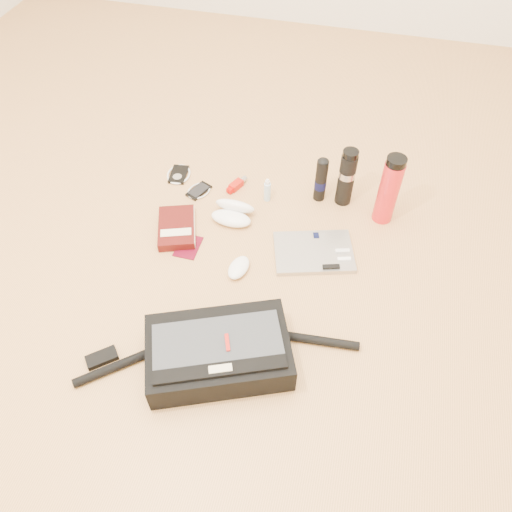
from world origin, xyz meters
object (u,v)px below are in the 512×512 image
(thermos_black, at_px, (347,177))
(thermos_red, at_px, (389,190))
(messenger_bag, at_px, (218,352))
(laptop, at_px, (314,252))
(book, at_px, (177,228))

(thermos_black, height_order, thermos_red, thermos_red)
(thermos_black, xyz_separation_m, thermos_red, (0.16, -0.06, 0.02))
(messenger_bag, distance_m, laptop, 0.55)
(laptop, bearing_deg, messenger_bag, -129.26)
(thermos_black, bearing_deg, book, -151.20)
(laptop, bearing_deg, thermos_black, 61.88)
(messenger_bag, bearing_deg, laptop, 44.83)
(thermos_black, bearing_deg, laptop, -101.41)
(laptop, relative_size, book, 1.37)
(book, relative_size, thermos_black, 0.97)
(messenger_bag, xyz_separation_m, laptop, (0.21, 0.51, -0.05))
(book, bearing_deg, laptop, -17.90)
(laptop, relative_size, thermos_red, 1.13)
(messenger_bag, relative_size, book, 3.43)
(laptop, distance_m, thermos_red, 0.36)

